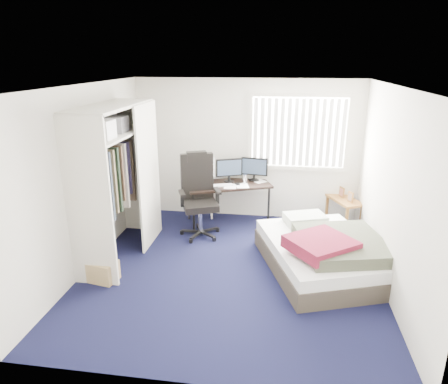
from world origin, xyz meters
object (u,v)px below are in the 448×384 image
desk (228,181)px  bed (324,252)px  office_chair (199,204)px  nightstand (344,202)px

desk → bed: bearing=-44.9°
office_chair → nightstand: bearing=15.8°
office_chair → desk: bearing=56.3°
desk → nightstand: 2.07m
desk → office_chair: size_ratio=1.17×
desk → bed: 2.26m
nightstand → desk: bearing=-177.4°
desk → office_chair: office_chair is taller
desk → office_chair: 0.75m
office_chair → nightstand: size_ratio=1.71×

